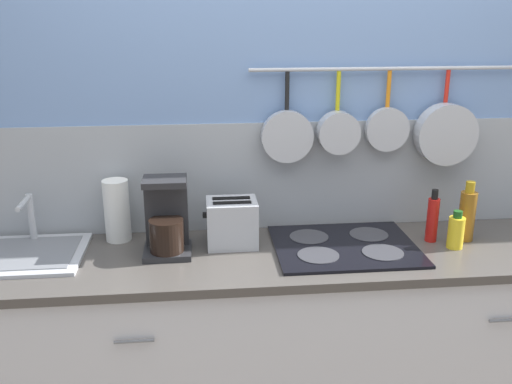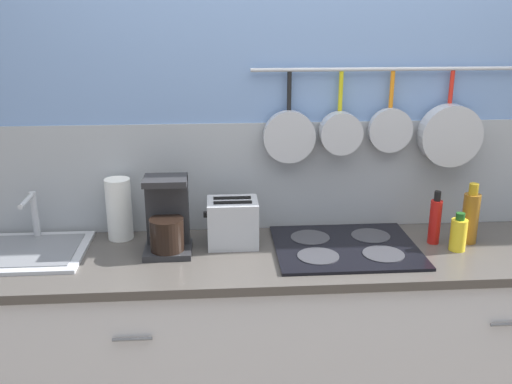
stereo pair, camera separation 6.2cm
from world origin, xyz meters
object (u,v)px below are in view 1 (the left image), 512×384
(toaster, at_px, (232,223))
(bottle_vinegar, at_px, (432,218))
(bottle_dish_soap, at_px, (456,232))
(bottle_olive_oil, at_px, (467,214))
(coffee_maker, at_px, (167,222))
(paper_towel_roll, at_px, (117,210))

(toaster, bearing_deg, bottle_vinegar, -3.17)
(bottle_dish_soap, height_order, bottle_olive_oil, bottle_olive_oil)
(coffee_maker, bearing_deg, paper_towel_roll, 144.37)
(toaster, distance_m, bottle_vinegar, 0.82)
(bottle_dish_soap, xyz_separation_m, bottle_olive_oil, (0.08, 0.08, 0.04))
(toaster, bearing_deg, coffee_maker, -169.32)
(toaster, relative_size, bottle_dish_soap, 1.39)
(coffee_maker, height_order, toaster, coffee_maker)
(coffee_maker, xyz_separation_m, bottle_vinegar, (1.08, 0.00, -0.03))
(coffee_maker, height_order, bottle_dish_soap, coffee_maker)
(bottle_olive_oil, bearing_deg, paper_towel_roll, 174.11)
(coffee_maker, distance_m, bottle_dish_soap, 1.15)
(toaster, xyz_separation_m, bottle_olive_oil, (0.97, -0.05, 0.02))
(bottle_vinegar, relative_size, bottle_dish_soap, 1.42)
(toaster, bearing_deg, bottle_dish_soap, -7.92)
(paper_towel_roll, height_order, coffee_maker, coffee_maker)
(coffee_maker, relative_size, toaster, 1.39)
(paper_towel_roll, xyz_separation_m, bottle_dish_soap, (1.36, -0.22, -0.06))
(coffee_maker, distance_m, toaster, 0.26)
(paper_towel_roll, bearing_deg, toaster, -12.23)
(toaster, height_order, bottle_olive_oil, bottle_olive_oil)
(paper_towel_roll, height_order, bottle_vinegar, paper_towel_roll)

